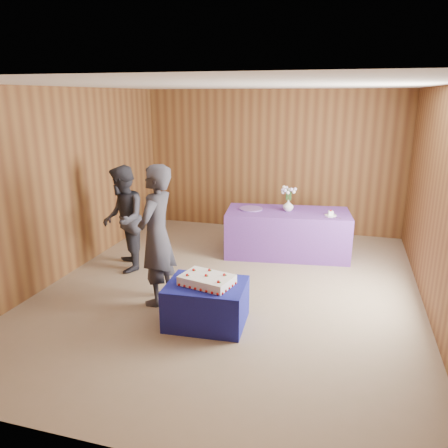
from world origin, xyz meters
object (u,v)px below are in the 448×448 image
at_px(cake_table, 206,304).
at_px(vase, 288,205).
at_px(serving_table, 287,233).
at_px(sheet_cake, 207,280).
at_px(guest_left, 157,236).
at_px(guest_right, 123,219).

distance_m(cake_table, vase, 2.73).
height_order(serving_table, sheet_cake, serving_table).
distance_m(cake_table, guest_left, 1.08).
bearing_deg(serving_table, cake_table, -110.28).
xyz_separation_m(sheet_cake, vase, (0.55, 2.61, 0.29)).
height_order(sheet_cake, vase, vase).
xyz_separation_m(cake_table, guest_right, (-1.71, 1.25, 0.55)).
xyz_separation_m(cake_table, guest_left, (-0.77, 0.38, 0.65)).
xyz_separation_m(vase, guest_right, (-2.28, -1.36, -0.04)).
bearing_deg(guest_left, serving_table, 150.84).
distance_m(sheet_cake, vase, 2.69).
bearing_deg(cake_table, guest_right, 140.29).
relative_size(cake_table, vase, 4.92).
bearing_deg(guest_right, sheet_cake, 25.55).
height_order(serving_table, guest_right, guest_right).
bearing_deg(guest_right, guest_left, 18.88).
bearing_deg(sheet_cake, guest_left, 166.67).
bearing_deg(cake_table, vase, 74.16).
relative_size(sheet_cake, vase, 3.70).
bearing_deg(serving_table, sheet_cake, -109.99).
height_order(serving_table, guest_left, guest_left).
relative_size(vase, guest_right, 0.11).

